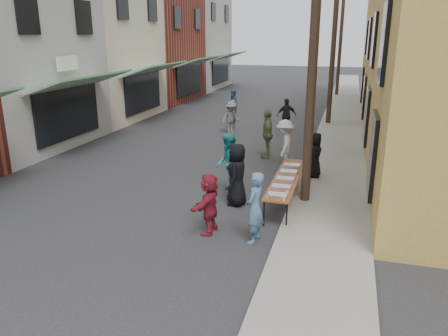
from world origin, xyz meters
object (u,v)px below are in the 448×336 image
Objects in this scene: server at (315,155)px; guest_front_a at (237,175)px; utility_pole_mid at (334,39)px; catering_tray_sausage at (277,195)px; serving_table at (286,179)px; utility_pole_near at (314,43)px; guest_front_c at (228,164)px; utility_pole_far at (341,37)px.

guest_front_a is at bearing 147.62° from server.
server is (0.05, -9.75, -3.64)m from utility_pole_mid.
server is at bearing 81.37° from catering_tray_sausage.
utility_pole_mid is 12.66m from serving_table.
utility_pole_near is 4.72× the size of guest_front_c.
utility_pole_near reaches higher than server.
utility_pole_far is at bearing 90.00° from utility_pole_mid.
catering_tray_sausage is at bearing -92.30° from utility_pole_mid.
utility_pole_mid is at bearing 87.70° from catering_tray_sausage.
serving_table is at bearing 166.54° from server.
guest_front_a reaches higher than catering_tray_sausage.
utility_pole_mid is 4.97× the size of guest_front_a.
utility_pole_near is at bearing 179.83° from server.
serving_table is 1.48m from guest_front_a.
serving_table is 8.00× the size of catering_tray_sausage.
guest_front_c is 3.23m from server.
guest_front_c reaches higher than server.
serving_table is 2.21× the size of guest_front_a.
utility_pole_mid reaches higher than serving_table.
utility_pole_far is at bearing 1.24° from server.
utility_pole_near is at bearing -90.00° from utility_pole_mid.
utility_pole_far reaches higher than guest_front_c.
utility_pole_far is 24.27m from guest_front_c.
utility_pole_near is 12.00m from utility_pole_mid.
serving_table is at bearing -92.62° from utility_pole_mid.
catering_tray_sausage is (-0.55, -25.72, -3.71)m from utility_pole_far.
utility_pole_far is at bearing 90.00° from utility_pole_near.
utility_pole_far is 4.72× the size of guest_front_c.
utility_pole_far is (0.00, 12.00, 0.00)m from utility_pole_mid.
guest_front_a is (-1.88, -12.67, -3.60)m from utility_pole_mid.
serving_table is 1.65m from catering_tray_sausage.
utility_pole_far reaches higher than server.
server is (0.60, 3.97, 0.07)m from catering_tray_sausage.
utility_pole_far is 18.00× the size of catering_tray_sausage.
utility_pole_near reaches higher than guest_front_a.
utility_pole_near and utility_pole_far have the same top height.
catering_tray_sausage is at bearing -107.84° from utility_pole_near.
utility_pole_mid is at bearing 1.40° from server.
server reaches higher than serving_table.
utility_pole_far is 25.99m from catering_tray_sausage.
utility_pole_mid is 10.41m from server.
utility_pole_far is 25.00m from guest_front_a.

